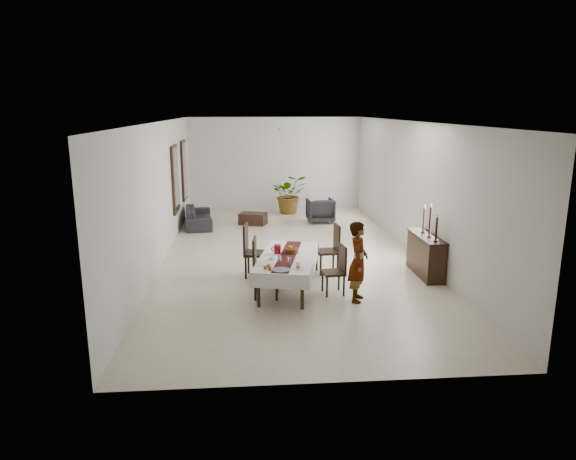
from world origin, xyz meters
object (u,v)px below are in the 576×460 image
at_px(red_pitcher, 277,249).
at_px(sofa, 199,217).
at_px(dining_table_top, 288,257).
at_px(sideboard_body, 425,256).
at_px(woman, 358,262).

xyz_separation_m(red_pitcher, sofa, (-2.06, 5.61, -0.49)).
relative_size(dining_table_top, sideboard_body, 1.53).
distance_m(red_pitcher, sofa, 6.00).
relative_size(red_pitcher, woman, 0.12).
bearing_deg(sideboard_body, red_pitcher, -171.71).
bearing_deg(dining_table_top, woman, -18.42).
height_order(dining_table_top, sideboard_body, sideboard_body).
relative_size(dining_table_top, red_pitcher, 12.00).
height_order(sideboard_body, sofa, sideboard_body).
relative_size(sideboard_body, sofa, 0.73).
height_order(dining_table_top, woman, woman).
bearing_deg(sideboard_body, woman, -142.12).
bearing_deg(sideboard_body, dining_table_top, -167.91).
xyz_separation_m(woman, sofa, (-3.49, 6.53, -0.47)).
bearing_deg(dining_table_top, sofa, 123.35).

